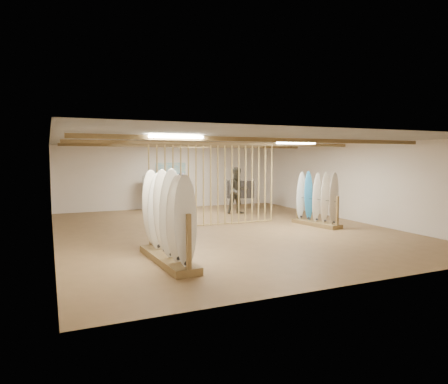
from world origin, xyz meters
name	(u,v)px	position (x,y,z in m)	size (l,w,h in m)	color
floor	(224,229)	(0.00, 0.00, 0.00)	(12.00, 12.00, 0.00)	olive
ceiling	(224,141)	(0.00, 0.00, 2.80)	(12.00, 12.00, 0.00)	gray
wall_back	(171,177)	(0.00, 6.00, 1.40)	(12.00, 12.00, 0.00)	white
wall_front	(359,208)	(0.00, -6.00, 1.40)	(12.00, 12.00, 0.00)	white
wall_left	(52,191)	(-5.00, 0.00, 1.40)	(12.00, 12.00, 0.00)	white
wall_right	(349,182)	(5.00, 0.00, 1.40)	(12.00, 12.00, 0.00)	white
ceiling_slats	(224,144)	(0.00, 0.00, 2.72)	(9.50, 6.12, 0.10)	olive
light_panels	(224,143)	(0.00, 0.00, 2.74)	(1.20, 0.35, 0.06)	white
bamboo_partition	(214,184)	(0.00, 0.80, 1.40)	(4.45, 0.05, 2.78)	tan
poster	(171,173)	(0.00, 5.98, 1.60)	(1.40, 0.03, 0.90)	#379BC1
rack_left	(168,231)	(-2.73, -3.14, 0.70)	(0.72, 2.56, 2.04)	olive
rack_right	(316,208)	(3.15, -0.57, 0.60)	(0.81, 1.92, 1.78)	olive
clothing_rack_a	(161,187)	(-0.61, 5.40, 1.02)	(1.46, 0.40, 1.57)	silver
clothing_rack_b	(240,190)	(2.70, 4.33, 0.86)	(1.19, 0.65, 1.33)	silver
shopper_a	(182,190)	(-0.09, 4.12, 0.95)	(0.69, 0.47, 1.90)	#24242B
shopper_b	(238,188)	(1.94, 3.01, 1.07)	(1.03, 0.80, 2.13)	#3C382E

